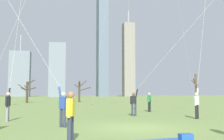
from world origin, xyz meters
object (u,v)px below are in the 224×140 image
Objects in this scene: bystander_far_off_by_trees at (149,101)px; bare_tree_leftmost at (80,90)px; bystander_watching_nearby at (71,114)px; picnic_spot at (178,140)px; kite_flyer_foreground_left_teal at (14,56)px; kite_flyer_midfield_center_red at (152,80)px; bare_tree_rightmost at (27,91)px; kite_flyer_midfield_right_blue at (17,36)px; kite_flyer_midfield_left_white at (32,53)px; bare_tree_right_of_center at (196,87)px; kite_flyer_foreground_right_green at (203,32)px.

bare_tree_leftmost reaches higher than bystander_far_off_by_trees.
bystander_watching_nearby is 39.27m from bare_tree_leftmost.
bare_tree_leftmost is at bearing 90.90° from picnic_spot.
kite_flyer_midfield_center_red is at bearing 2.03° from kite_flyer_foreground_left_teal.
kite_flyer_foreground_left_teal is at bearing -84.19° from bare_tree_rightmost.
kite_flyer_midfield_right_blue is 4.18× the size of bare_tree_rightmost.
bare_tree_leftmost is at bearing 82.73° from kite_flyer_midfield_left_white.
bystander_far_off_by_trees is 26.40m from bare_tree_leftmost.
bystander_watching_nearby reaches higher than picnic_spot.
bare_tree_leftmost reaches higher than picnic_spot.
bare_tree_leftmost is at bearing 86.11° from bystander_watching_nearby.
bare_tree_right_of_center is at bearing 52.20° from kite_flyer_midfield_left_white.
kite_flyer_midfield_center_red is at bearing -84.29° from bare_tree_leftmost.
kite_flyer_foreground_left_teal is 11.76m from picnic_spot.
kite_flyer_midfield_left_white is at bearing 110.74° from bystander_watching_nearby.
kite_flyer_foreground_left_teal reaches higher than bare_tree_rightmost.
kite_flyer_foreground_left_teal is 4.16m from kite_flyer_midfield_left_white.
bare_tree_leftmost is at bearing 99.41° from bystander_far_off_by_trees.
picnic_spot is at bearing -118.99° from bare_tree_right_of_center.
kite_flyer_midfield_right_blue is 2.99× the size of bare_tree_right_of_center.
kite_flyer_foreground_left_teal is at bearing -155.41° from bystander_far_off_by_trees.
kite_flyer_foreground_right_green reaches higher than bare_tree_leftmost.
bare_tree_right_of_center is at bearing 47.45° from kite_flyer_foreground_left_teal.
bare_tree_leftmost is 0.72× the size of bare_tree_right_of_center.
bystander_far_off_by_trees is at bearing 114.45° from kite_flyer_foreground_right_green.
kite_flyer_midfield_left_white is 11.31× the size of bystander_watching_nearby.
bystander_far_off_by_trees is (8.84, 11.97, -2.66)m from kite_flyer_midfield_right_blue.
bystander_far_off_by_trees and bystander_watching_nearby have the same top height.
bystander_far_off_by_trees is 0.41× the size of bare_tree_rightmost.
kite_flyer_midfield_center_red is 4.82m from bystander_far_off_by_trees.
bystander_watching_nearby is (1.86, -1.17, -2.66)m from kite_flyer_midfield_right_blue.
kite_flyer_foreground_right_green is 1.07× the size of kite_flyer_foreground_left_teal.
bystander_far_off_by_trees is 1.00× the size of bystander_watching_nearby.
bare_tree_right_of_center is (18.85, 27.01, 2.02)m from bystander_far_off_by_trees.
kite_flyer_midfield_right_blue is (-11.12, -6.94, -2.27)m from kite_flyer_foreground_right_green.
kite_flyer_foreground_right_green is 5.49× the size of bare_tree_rightmost.
kite_flyer_midfield_left_white is 3.43m from kite_flyer_midfield_right_blue.
kite_flyer_midfield_right_blue is (-7.56, -7.60, 1.09)m from kite_flyer_midfield_center_red.
bare_tree_right_of_center reaches higher than bystander_far_off_by_trees.
bare_tree_right_of_center is (32.01, 3.04, 0.93)m from bare_tree_rightmost.
kite_flyer_foreground_right_green is 13.32× the size of bystander_far_off_by_trees.
kite_flyer_foreground_right_green is at bearing -117.34° from bare_tree_right_of_center.
kite_flyer_midfield_left_white reaches higher than picnic_spot.
bare_tree_right_of_center is at bearing 57.32° from kite_flyer_midfield_center_red.
kite_flyer_foreground_left_teal is at bearing 126.07° from picnic_spot.
bystander_watching_nearby is (1.74, -4.60, -2.60)m from kite_flyer_midfield_left_white.
kite_flyer_foreground_right_green is at bearing -78.00° from bare_tree_leftmost.
bystander_watching_nearby is at bearing -117.97° from bystander_far_off_by_trees.
kite_flyer_foreground_right_green reaches higher than kite_flyer_foreground_left_teal.
bare_tree_rightmost is at bearing 96.86° from kite_flyer_midfield_right_blue.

